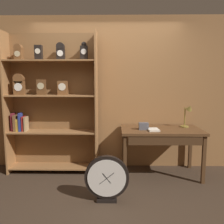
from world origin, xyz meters
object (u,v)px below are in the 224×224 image
Objects in this scene: workbench at (161,134)px; round_clock_large at (107,178)px; open_repair_manual at (153,130)px; toolbox_small at (144,126)px; desk_lamp at (188,114)px; bookshelf at (50,102)px.

workbench reaches higher than round_clock_large.
workbench is 0.20m from open_repair_manual.
toolbox_small is 1.09m from round_clock_large.
desk_lamp is 1.74m from round_clock_large.
desk_lamp is at bearing 13.92° from toolbox_small.
round_clock_large is (-0.54, -0.79, -0.51)m from toolbox_small.
workbench is 8.57× the size of toolbox_small.
bookshelf is at bearing 171.96° from toolbox_small.
bookshelf is 1.73m from open_repair_manual.
desk_lamp is at bearing 18.70° from open_repair_manual.
bookshelf is 2.26m from desk_lamp.
bookshelf is 1.82× the size of workbench.
open_repair_manual is at bearing -9.39° from bookshelf.
workbench is at bearing 8.53° from toolbox_small.
workbench is 5.72× the size of open_repair_manual.
bookshelf is 1.87m from workbench.
bookshelf reaches higher than round_clock_large.
bookshelf is at bearing 179.16° from desk_lamp.
bookshelf reaches higher than toolbox_small.
desk_lamp is 0.67m from open_repair_manual.
round_clock_large is (-0.83, -0.83, -0.37)m from workbench.
workbench is at bearing -162.78° from desk_lamp.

